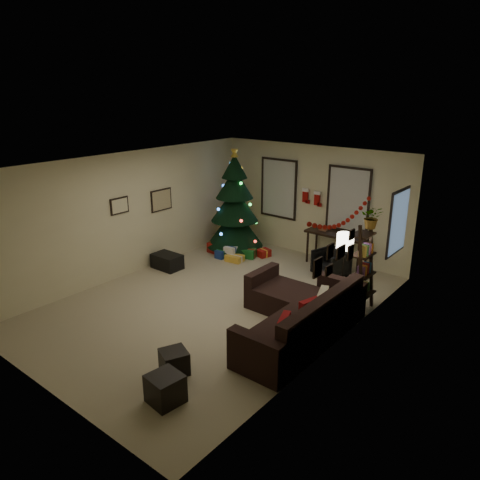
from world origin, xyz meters
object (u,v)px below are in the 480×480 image
sofa (299,317)px  desk (337,237)px  desk_chair (331,263)px  bookshelf (365,268)px  christmas_tree (235,208)px

sofa → desk: (-0.97, 3.18, 0.41)m
sofa → desk_chair: size_ratio=4.66×
desk → desk_chair: bearing=-71.3°
desk_chair → bookshelf: 1.69m
bookshelf → christmas_tree: bearing=165.1°
desk → desk_chair: size_ratio=2.42×
christmas_tree → bookshelf: christmas_tree is taller
sofa → desk_chair: 2.64m
bookshelf → sofa: bearing=-107.6°
desk → desk_chair: desk is taller
christmas_tree → bookshelf: (3.95, -1.05, -0.28)m
desk_chair → desk: bearing=125.1°
desk_chair → sofa: bearing=-57.0°
desk → bookshelf: bookshelf is taller
bookshelf → desk_chair: bearing=139.3°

